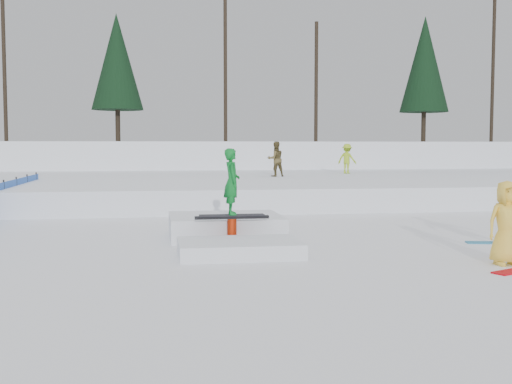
{
  "coord_description": "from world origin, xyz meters",
  "views": [
    {
      "loc": [
        -1.85,
        -12.61,
        2.18
      ],
      "look_at": [
        0.5,
        2.0,
        1.1
      ],
      "focal_mm": 45.0,
      "sensor_mm": 36.0,
      "label": 1
    }
  ],
  "objects": [
    {
      "name": "snow_midrise",
      "position": [
        0.0,
        16.0,
        0.4
      ],
      "size": [
        50.0,
        18.0,
        0.8
      ],
      "primitive_type": "cube",
      "color": "white",
      "rests_on": "ground"
    },
    {
      "name": "jib_rail_feature",
      "position": [
        -0.18,
        1.6,
        0.3
      ],
      "size": [
        2.6,
        4.4,
        2.11
      ],
      "color": "white",
      "rests_on": "ground"
    },
    {
      "name": "treeline",
      "position": [
        6.18,
        28.28,
        7.45
      ],
      "size": [
        40.24,
        4.22,
        10.5
      ],
      "color": "black",
      "rests_on": "snow_berm"
    },
    {
      "name": "spectator_yellow",
      "position": [
        4.5,
        -1.91,
        0.77
      ],
      "size": [
        0.76,
        0.5,
        1.54
      ],
      "primitive_type": "imported",
      "rotation": [
        0.0,
        0.0,
        -0.01
      ],
      "color": "yellow",
      "rests_on": "ground"
    },
    {
      "name": "ground",
      "position": [
        0.0,
        0.0,
        0.0
      ],
      "size": [
        120.0,
        120.0,
        0.0
      ],
      "primitive_type": "plane",
      "color": "white"
    },
    {
      "name": "walker_olive",
      "position": [
        3.51,
        15.27,
        1.57
      ],
      "size": [
        0.85,
        0.72,
        1.55
      ],
      "primitive_type": "imported",
      "rotation": [
        0.0,
        0.0,
        3.33
      ],
      "color": "brown",
      "rests_on": "snow_midrise"
    },
    {
      "name": "loose_board_teal",
      "position": [
        5.73,
        0.49,
        0.01
      ],
      "size": [
        1.43,
        0.6,
        0.03
      ],
      "primitive_type": "cube",
      "rotation": [
        0.0,
        0.0,
        -0.23
      ],
      "color": "teal",
      "rests_on": "ground"
    },
    {
      "name": "snow_berm",
      "position": [
        0.0,
        30.0,
        1.2
      ],
      "size": [
        60.0,
        14.0,
        2.4
      ],
      "primitive_type": "cube",
      "color": "white",
      "rests_on": "ground"
    },
    {
      "name": "walker_ygreen",
      "position": [
        7.54,
        17.69,
        1.53
      ],
      "size": [
        1.07,
        1.02,
        1.46
      ],
      "primitive_type": "imported",
      "rotation": [
        0.0,
        0.0,
        2.44
      ],
      "color": "#A1C924",
      "rests_on": "snow_midrise"
    }
  ]
}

